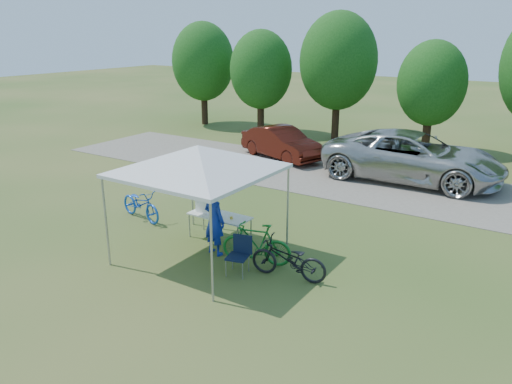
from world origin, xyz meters
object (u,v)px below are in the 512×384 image
cooler (206,206)px  bike_green (256,244)px  bike_blue (141,204)px  sedan (282,143)px  folding_table (220,217)px  cyclist (214,221)px  bike_dark (288,259)px  minivan (413,157)px  folding_chair (240,251)px

cooler → bike_green: (1.99, -0.66, -0.34)m
bike_blue → sedan: bearing=13.2°
folding_table → sedan: bearing=109.7°
cyclist → bike_dark: cyclist is taller
folding_table → minivan: (2.59, 7.99, 0.26)m
bike_dark → minivan: (0.06, 8.89, 0.44)m
bike_dark → sedan: bearing=-157.7°
cooler → bike_dark: bearing=-16.8°
bike_blue → bike_dark: size_ratio=1.02×
folding_table → bike_green: bike_green is taller
cooler → bike_dark: size_ratio=0.27×
bike_blue → bike_dark: 5.38m
folding_chair → bike_blue: size_ratio=0.50×
folding_table → cyclist: cyclist is taller
bike_green → sedan: size_ratio=0.42×
bike_blue → bike_green: (4.33, -0.62, 0.04)m
cyclist → bike_green: cyclist is taller
folding_table → cooler: size_ratio=3.56×
folding_chair → minivan: minivan is taller
bike_dark → minivan: bearing=171.0°
cooler → cyclist: 1.14m
minivan → cooler: bearing=157.8°
minivan → sedan: 5.57m
bike_dark → folding_chair: bearing=-80.6°
bike_blue → bike_dark: (5.31, -0.86, -0.01)m
folding_table → bike_dark: 2.69m
cooler → cyclist: (0.86, -0.75, 0.00)m
folding_table → bike_dark: bike_dark is taller
minivan → sedan: bearing=85.4°
cyclist → sedan: cyclist is taller
bike_dark → bike_blue: bearing=-107.8°
folding_table → bike_dark: size_ratio=0.95×
cooler → bike_dark: cooler is taller
cyclist → bike_dark: 2.16m
bike_green → bike_dark: bearing=60.5°
cooler → bike_blue: bearing=-179.1°
bike_green → cyclist: bearing=-101.1°
bike_green → minivan: size_ratio=0.27×
bike_green → sedan: sedan is taller
cooler → minivan: size_ratio=0.07×
folding_chair → cyclist: 1.23m
cyclist → bike_blue: bearing=-3.3°
cooler → cyclist: cyclist is taller
minivan → sedan: (-5.56, 0.31, -0.22)m
bike_green → sedan: bearing=-168.9°
cooler → sedan: sedan is taller
folding_chair → cyclist: (-1.08, 0.49, 0.34)m
bike_green → folding_chair: bearing=-21.8°
bike_dark → cooler: bearing=-115.4°
bike_dark → folding_table: bearing=-118.2°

